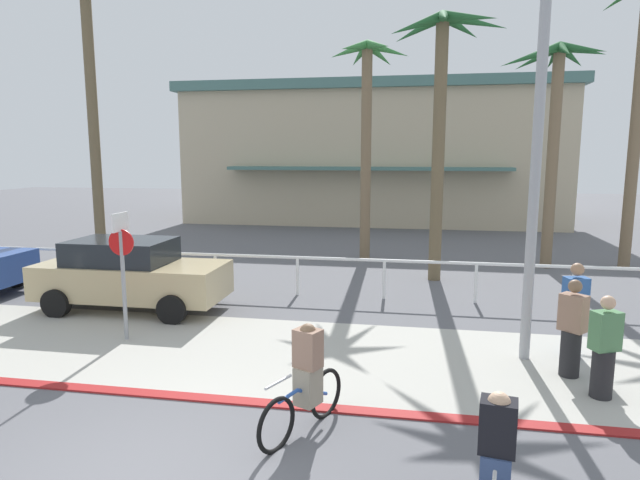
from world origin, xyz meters
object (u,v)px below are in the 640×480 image
Objects in this scene: streetlight_curb at (542,118)px; palm_tree_1 at (367,105)px; palm_tree_0 at (89,61)px; cyclist_black_1 at (495,471)px; stop_sign_bike_lane at (122,258)px; palm_tree_3 at (554,99)px; pedestrian_1 at (574,314)px; car_tan_1 at (130,274)px; palm_tree_2 at (442,78)px; pedestrian_0 at (572,333)px; palm_tree_4 at (640,65)px; pedestrian_2 at (604,352)px; cyclist_blue_0 at (306,381)px.

streetlight_curb reaches higher than palm_tree_1.
palm_tree_0 is at bearing -170.63° from palm_tree_1.
stop_sign_bike_lane is at bearing 144.57° from cyclist_black_1.
streetlight_curb is 1.05× the size of palm_tree_3.
pedestrian_1 is (4.60, -8.72, -4.50)m from palm_tree_1.
stop_sign_bike_lane is 7.98m from cyclist_black_1.
palm_tree_3 is 1.62× the size of car_tan_1.
palm_tree_2 is 4.58× the size of pedestrian_0.
palm_tree_4 is 5.66× the size of pedestrian_2.
streetlight_curb is 0.82× the size of palm_tree_4.
pedestrian_1 is at bearing 68.24° from cyclist_black_1.
palm_tree_4 is at bearing 24.89° from palm_tree_2.
cyclist_black_1 is at bearing -113.02° from palm_tree_4.
streetlight_curb is 0.99× the size of palm_tree_2.
pedestrian_1 reaches higher than car_tan_1.
cyclist_blue_0 is 5.47m from pedestrian_1.
palm_tree_1 is 11.53m from pedestrian_0.
cyclist_blue_0 is at bearing -147.91° from pedestrian_0.
palm_tree_4 reaches higher than cyclist_blue_0.
palm_tree_4 reaches higher than streetlight_curb.
palm_tree_4 is (12.37, 9.34, 4.74)m from stop_sign_bike_lane.
stop_sign_bike_lane is at bearing -142.95° from palm_tree_4.
palm_tree_3 reaches higher than pedestrian_0.
palm_tree_1 is 9.85m from car_tan_1.
pedestrian_0 reaches higher than cyclist_blue_0.
palm_tree_2 is (-1.40, 6.40, 1.53)m from streetlight_curb.
cyclist_black_1 is (2.19, -1.73, 0.00)m from cyclist_blue_0.
palm_tree_4 is 5.47× the size of pedestrian_0.
cyclist_black_1 is 1.08× the size of pedestrian_0.
cyclist_black_1 is at bearing -103.99° from palm_tree_3.
pedestrian_0 is at bearing -30.89° from palm_tree_0.
streetlight_curb is 3.60m from pedestrian_1.
palm_tree_3 is at bearing -3.66° from palm_tree_1.
car_tan_1 is (-10.83, -6.90, -4.54)m from palm_tree_3.
palm_tree_1 is 4.65× the size of pedestrian_2.
stop_sign_bike_lane is 1.42× the size of cyclist_black_1.
cyclist_blue_0 is (-3.39, -2.96, -3.58)m from streetlight_curb.
pedestrian_1 is at bearing 73.24° from pedestrian_0.
pedestrian_0 is 0.82m from pedestrian_2.
palm_tree_1 is 3.68m from palm_tree_2.
palm_tree_1 is at bearing 114.05° from pedestrian_0.
palm_tree_2 is 8.07m from pedestrian_1.
streetlight_curb is 4.27× the size of pedestrian_1.
palm_tree_3 is at bearing 64.74° from cyclist_blue_0.
car_tan_1 is 9.97m from cyclist_black_1.
pedestrian_0 reaches higher than pedestrian_2.
pedestrian_2 is (4.57, -10.44, -4.59)m from palm_tree_1.
palm_tree_0 is at bearing 147.26° from pedestrian_2.
streetlight_curb reaches higher than palm_tree_3.
palm_tree_2 reaches higher than palm_tree_1.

